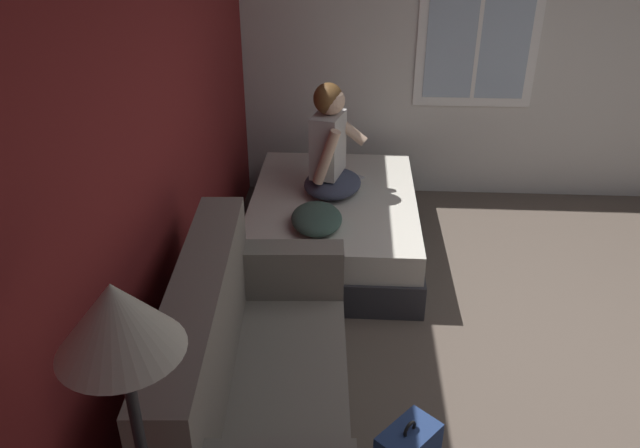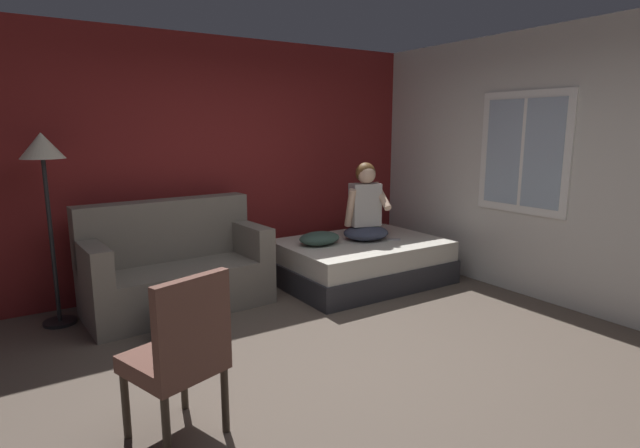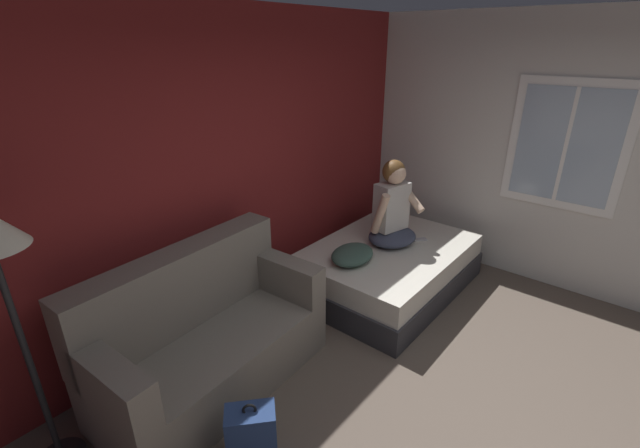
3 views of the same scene
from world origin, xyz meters
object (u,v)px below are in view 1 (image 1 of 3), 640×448
(bed, at_px, (333,224))
(throw_pillow, at_px, (317,218))
(floor_lamp, at_px, (125,364))
(cell_phone, at_px, (356,179))
(person_seated, at_px, (331,150))
(couch, at_px, (253,386))

(bed, height_order, throw_pillow, throw_pillow)
(throw_pillow, xyz_separation_m, floor_lamp, (-2.55, 0.38, 0.88))
(cell_phone, bearing_deg, bed, 102.22)
(cell_phone, bearing_deg, throw_pillow, 111.03)
(person_seated, height_order, throw_pillow, person_seated)
(bed, xyz_separation_m, throw_pillow, (-0.50, 0.10, 0.31))
(bed, height_order, person_seated, person_seated)
(bed, height_order, couch, couch)
(person_seated, height_order, cell_phone, person_seated)
(person_seated, xyz_separation_m, floor_lamp, (-3.12, 0.45, 0.59))
(floor_lamp, bearing_deg, person_seated, -8.16)
(person_seated, distance_m, floor_lamp, 3.21)
(bed, distance_m, throw_pillow, 0.60)
(floor_lamp, bearing_deg, cell_phone, -10.88)
(throw_pillow, bearing_deg, bed, -11.53)
(bed, relative_size, couch, 1.05)
(person_seated, height_order, floor_lamp, floor_lamp)
(couch, xyz_separation_m, cell_phone, (2.36, -0.50, 0.09))
(couch, distance_m, person_seated, 2.16)
(couch, height_order, cell_phone, couch)
(couch, bearing_deg, person_seated, -8.08)
(bed, xyz_separation_m, couch, (-2.02, 0.33, 0.16))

